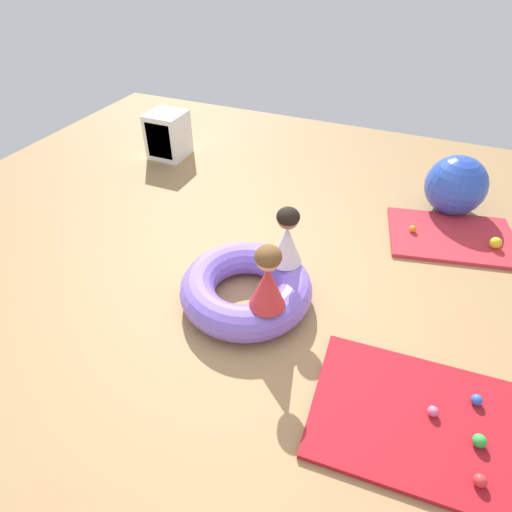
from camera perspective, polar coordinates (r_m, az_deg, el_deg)
ground_plane at (r=3.49m, az=-0.46°, el=-6.19°), size 8.00×8.00×0.00m
gym_mat_center_rear at (r=3.06m, az=26.49°, el=-20.47°), size 1.94×1.06×0.04m
gym_mat_far_right at (r=4.56m, az=24.50°, el=2.33°), size 1.31×1.04×0.04m
inflatable_cushion at (r=3.42m, az=-1.32°, el=-4.26°), size 1.05×1.05×0.28m
child_in_red at (r=2.92m, az=1.57°, el=-2.97°), size 0.36×0.36×0.51m
child_in_white at (r=3.31m, az=4.14°, el=2.57°), size 0.32×0.32×0.49m
play_ball_blue at (r=3.16m, az=27.23°, el=-16.60°), size 0.07×0.07×0.07m
play_ball_orange at (r=4.44m, az=20.08°, el=3.40°), size 0.07×0.07×0.07m
play_ball_red at (r=2.87m, az=27.57°, el=-24.88°), size 0.07×0.07×0.07m
play_ball_yellow at (r=4.53m, az=29.19°, el=1.53°), size 0.11×0.11×0.11m
play_ball_pink at (r=3.00m, az=22.41°, el=-18.49°), size 0.07×0.07×0.07m
play_ball_green at (r=2.99m, az=27.52°, el=-20.91°), size 0.08×0.08×0.08m
exercise_ball_large at (r=4.87m, az=24.97°, el=8.48°), size 0.61×0.61×0.61m
storage_cube at (r=5.73m, az=-11.72°, el=15.36°), size 0.44×0.44×0.56m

